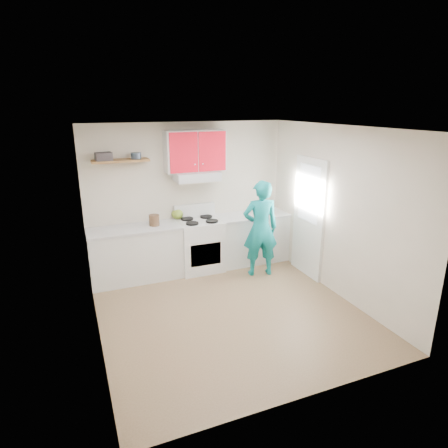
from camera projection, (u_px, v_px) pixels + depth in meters
name	position (u px, v px, depth m)	size (l,w,h in m)	color
floor	(229.00, 311.00, 5.62)	(3.80, 3.80, 0.00)	brown
ceiling	(229.00, 128.00, 4.85)	(3.60, 3.80, 0.04)	white
back_wall	(188.00, 196.00, 6.91)	(3.60, 0.04, 2.60)	beige
front_wall	(309.00, 283.00, 3.56)	(3.60, 0.04, 2.60)	beige
left_wall	(90.00, 243.00, 4.59)	(0.04, 3.80, 2.60)	beige
right_wall	(337.00, 212.00, 5.89)	(0.04, 3.80, 2.60)	beige
door	(309.00, 218.00, 6.58)	(0.05, 0.85, 2.05)	white
door_glass	(309.00, 194.00, 6.44)	(0.01, 0.55, 0.95)	white
counter_left	(136.00, 254.00, 6.53)	(1.52, 0.60, 0.90)	silver
counter_right	(251.00, 238.00, 7.31)	(1.32, 0.60, 0.90)	silver
stove	(200.00, 245.00, 6.91)	(0.76, 0.65, 0.92)	white
range_hood	(197.00, 176.00, 6.64)	(0.76, 0.44, 0.15)	silver
upper_cabinets	(195.00, 151.00, 6.56)	(1.02, 0.33, 0.70)	red
shelf	(120.00, 161.00, 6.15)	(0.90, 0.30, 0.04)	brown
books	(104.00, 157.00, 6.01)	(0.25, 0.18, 0.13)	#383134
tin	(136.00, 156.00, 6.20)	(0.17, 0.17, 0.10)	#333D4C
kettle	(177.00, 214.00, 6.86)	(0.21, 0.21, 0.18)	olive
crock	(154.00, 221.00, 6.49)	(0.17, 0.17, 0.21)	#4B3321
cutting_board	(241.00, 218.00, 7.00)	(0.30, 0.22, 0.02)	olive
silicone_mat	(275.00, 213.00, 7.36)	(0.29, 0.24, 0.01)	#B51219
person	(260.00, 229.00, 6.61)	(0.61, 0.40, 1.68)	#0E7F82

